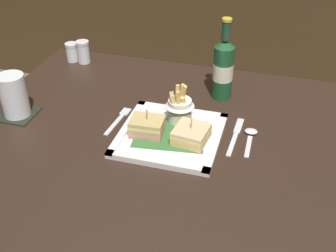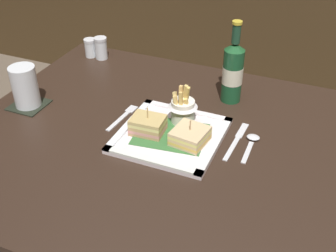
{
  "view_description": "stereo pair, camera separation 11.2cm",
  "coord_description": "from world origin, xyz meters",
  "px_view_note": "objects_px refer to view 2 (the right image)",
  "views": [
    {
      "loc": [
        0.26,
        -0.88,
        1.39
      ],
      "look_at": [
        0.0,
        0.01,
        0.76
      ],
      "focal_mm": 46.07,
      "sensor_mm": 36.0,
      "label": 1
    },
    {
      "loc": [
        0.36,
        -0.85,
        1.39
      ],
      "look_at": [
        0.0,
        0.01,
        0.76
      ],
      "focal_mm": 46.07,
      "sensor_mm": 36.0,
      "label": 2
    }
  ],
  "objects_px": {
    "sandwich_half_right": "(189,137)",
    "water_glass": "(25,88)",
    "fries_cup": "(183,107)",
    "dining_table": "(166,179)",
    "beer_bottle": "(233,71)",
    "fork": "(124,116)",
    "square_plate": "(171,135)",
    "salt_shaker": "(90,49)",
    "spoon": "(252,141)",
    "knife": "(237,139)",
    "pepper_shaker": "(101,49)",
    "sandwich_half_left": "(147,126)"
  },
  "relations": [
    {
      "from": "dining_table",
      "to": "sandwich_half_right",
      "type": "distance_m",
      "value": 0.18
    },
    {
      "from": "dining_table",
      "to": "beer_bottle",
      "type": "height_order",
      "value": "beer_bottle"
    },
    {
      "from": "fries_cup",
      "to": "sandwich_half_right",
      "type": "bearing_deg",
      "value": -59.15
    },
    {
      "from": "fries_cup",
      "to": "sandwich_half_left",
      "type": "bearing_deg",
      "value": -127.06
    },
    {
      "from": "pepper_shaker",
      "to": "dining_table",
      "type": "bearing_deg",
      "value": -42.24
    },
    {
      "from": "sandwich_half_left",
      "to": "spoon",
      "type": "xyz_separation_m",
      "value": [
        0.26,
        0.08,
        -0.03
      ]
    },
    {
      "from": "sandwich_half_left",
      "to": "spoon",
      "type": "bearing_deg",
      "value": 16.78
    },
    {
      "from": "knife",
      "to": "spoon",
      "type": "height_order",
      "value": "spoon"
    },
    {
      "from": "sandwich_half_right",
      "to": "fries_cup",
      "type": "relative_size",
      "value": 0.84
    },
    {
      "from": "spoon",
      "to": "pepper_shaker",
      "type": "bearing_deg",
      "value": 154.66
    },
    {
      "from": "square_plate",
      "to": "spoon",
      "type": "height_order",
      "value": "square_plate"
    },
    {
      "from": "water_glass",
      "to": "knife",
      "type": "height_order",
      "value": "water_glass"
    },
    {
      "from": "fries_cup",
      "to": "knife",
      "type": "height_order",
      "value": "fries_cup"
    },
    {
      "from": "fork",
      "to": "dining_table",
      "type": "bearing_deg",
      "value": -19.9
    },
    {
      "from": "knife",
      "to": "pepper_shaker",
      "type": "relative_size",
      "value": 2.29
    },
    {
      "from": "salt_shaker",
      "to": "square_plate",
      "type": "bearing_deg",
      "value": -37.66
    },
    {
      "from": "square_plate",
      "to": "fork",
      "type": "relative_size",
      "value": 1.83
    },
    {
      "from": "sandwich_half_right",
      "to": "fries_cup",
      "type": "height_order",
      "value": "fries_cup"
    },
    {
      "from": "salt_shaker",
      "to": "pepper_shaker",
      "type": "distance_m",
      "value": 0.05
    },
    {
      "from": "fries_cup",
      "to": "beer_bottle",
      "type": "relative_size",
      "value": 0.46
    },
    {
      "from": "dining_table",
      "to": "spoon",
      "type": "bearing_deg",
      "value": 19.46
    },
    {
      "from": "pepper_shaker",
      "to": "sandwich_half_right",
      "type": "bearing_deg",
      "value": -38.16
    },
    {
      "from": "beer_bottle",
      "to": "pepper_shaker",
      "type": "height_order",
      "value": "beer_bottle"
    },
    {
      "from": "dining_table",
      "to": "fries_cup",
      "type": "bearing_deg",
      "value": 79.16
    },
    {
      "from": "salt_shaker",
      "to": "knife",
      "type": "bearing_deg",
      "value": -25.42
    },
    {
      "from": "sandwich_half_left",
      "to": "sandwich_half_right",
      "type": "xyz_separation_m",
      "value": [
        0.12,
        0.0,
        -0.0
      ]
    },
    {
      "from": "beer_bottle",
      "to": "fork",
      "type": "height_order",
      "value": "beer_bottle"
    },
    {
      "from": "fries_cup",
      "to": "pepper_shaker",
      "type": "bearing_deg",
      "value": 145.95
    },
    {
      "from": "square_plate",
      "to": "fork",
      "type": "distance_m",
      "value": 0.17
    },
    {
      "from": "sandwich_half_right",
      "to": "fries_cup",
      "type": "xyz_separation_m",
      "value": [
        -0.05,
        0.09,
        0.03
      ]
    },
    {
      "from": "beer_bottle",
      "to": "pepper_shaker",
      "type": "relative_size",
      "value": 3.16
    },
    {
      "from": "water_glass",
      "to": "pepper_shaker",
      "type": "relative_size",
      "value": 1.57
    },
    {
      "from": "spoon",
      "to": "dining_table",
      "type": "bearing_deg",
      "value": -160.54
    },
    {
      "from": "pepper_shaker",
      "to": "spoon",
      "type": "bearing_deg",
      "value": -25.34
    },
    {
      "from": "square_plate",
      "to": "salt_shaker",
      "type": "relative_size",
      "value": 4.03
    },
    {
      "from": "fries_cup",
      "to": "water_glass",
      "type": "xyz_separation_m",
      "value": [
        -0.46,
        -0.08,
        0.0
      ]
    },
    {
      "from": "dining_table",
      "to": "water_glass",
      "type": "height_order",
      "value": "water_glass"
    },
    {
      "from": "fries_cup",
      "to": "fork",
      "type": "relative_size",
      "value": 0.8
    },
    {
      "from": "fork",
      "to": "pepper_shaker",
      "type": "relative_size",
      "value": 1.84
    },
    {
      "from": "beer_bottle",
      "to": "fork",
      "type": "xyz_separation_m",
      "value": [
        -0.25,
        -0.21,
        -0.09
      ]
    },
    {
      "from": "dining_table",
      "to": "pepper_shaker",
      "type": "distance_m",
      "value": 0.58
    },
    {
      "from": "sandwich_half_right",
      "to": "knife",
      "type": "relative_size",
      "value": 0.54
    },
    {
      "from": "spoon",
      "to": "pepper_shaker",
      "type": "xyz_separation_m",
      "value": [
        -0.62,
        0.29,
        0.03
      ]
    },
    {
      "from": "sandwich_half_right",
      "to": "fork",
      "type": "height_order",
      "value": "sandwich_half_right"
    },
    {
      "from": "salt_shaker",
      "to": "sandwich_half_right",
      "type": "bearing_deg",
      "value": -35.69
    },
    {
      "from": "dining_table",
      "to": "knife",
      "type": "xyz_separation_m",
      "value": [
        0.18,
        0.07,
        0.14
      ]
    },
    {
      "from": "fries_cup",
      "to": "water_glass",
      "type": "relative_size",
      "value": 0.94
    },
    {
      "from": "fries_cup",
      "to": "water_glass",
      "type": "height_order",
      "value": "water_glass"
    },
    {
      "from": "dining_table",
      "to": "salt_shaker",
      "type": "height_order",
      "value": "salt_shaker"
    },
    {
      "from": "sandwich_half_right",
      "to": "water_glass",
      "type": "xyz_separation_m",
      "value": [
        -0.51,
        0.0,
        0.03
      ]
    }
  ]
}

